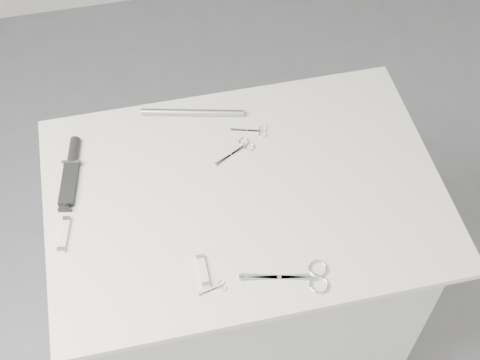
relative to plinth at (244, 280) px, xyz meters
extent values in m
cube|color=slate|center=(0.00, 0.00, -0.46)|extent=(4.00, 4.00, 0.01)
cube|color=silver|center=(0.00, 0.00, 0.00)|extent=(0.90, 0.60, 0.90)
cube|color=beige|center=(0.00, 0.00, 0.46)|extent=(1.00, 0.70, 0.02)
cube|color=silver|center=(0.02, -0.26, 0.47)|extent=(0.18, 0.07, 0.00)
cylinder|color=silver|center=(0.02, -0.26, 0.47)|extent=(0.01, 0.01, 0.00)
torus|color=silver|center=(0.12, -0.26, 0.47)|extent=(0.05, 0.05, 0.01)
torus|color=silver|center=(0.11, -0.30, 0.47)|extent=(0.05, 0.05, 0.01)
cube|color=silver|center=(-0.01, 0.12, 0.47)|extent=(0.10, 0.06, 0.00)
cylinder|color=silver|center=(-0.01, 0.12, 0.47)|extent=(0.01, 0.01, 0.00)
torus|color=silver|center=(0.03, 0.16, 0.47)|extent=(0.03, 0.03, 0.00)
torus|color=silver|center=(0.04, 0.14, 0.47)|extent=(0.03, 0.03, 0.00)
cube|color=silver|center=(0.05, 0.19, 0.47)|extent=(0.09, 0.04, 0.00)
cylinder|color=silver|center=(0.05, 0.19, 0.47)|extent=(0.00, 0.00, 0.00)
torus|color=silver|center=(0.09, 0.19, 0.47)|extent=(0.02, 0.02, 0.00)
torus|color=silver|center=(0.09, 0.17, 0.47)|extent=(0.02, 0.02, 0.00)
cube|color=silver|center=(-0.14, -0.26, 0.47)|extent=(0.06, 0.02, 0.00)
cylinder|color=silver|center=(-0.14, -0.26, 0.47)|extent=(0.00, 0.00, 0.00)
torus|color=silver|center=(-0.11, -0.24, 0.47)|extent=(0.02, 0.02, 0.00)
torus|color=silver|center=(-0.11, -0.26, 0.47)|extent=(0.02, 0.02, 0.00)
cube|color=black|center=(-0.43, 0.11, 0.48)|extent=(0.06, 0.14, 0.02)
cube|color=gray|center=(-0.42, 0.18, 0.48)|extent=(0.05, 0.02, 0.02)
cylinder|color=black|center=(-0.41, 0.22, 0.48)|extent=(0.04, 0.08, 0.03)
cube|color=beige|center=(-0.45, -0.04, 0.48)|extent=(0.04, 0.10, 0.01)
cube|color=silver|center=(-0.44, 0.01, 0.48)|extent=(0.02, 0.02, 0.01)
cube|color=silver|center=(-0.46, -0.08, 0.48)|extent=(0.02, 0.02, 0.01)
cube|color=beige|center=(-0.14, -0.21, 0.48)|extent=(0.02, 0.08, 0.01)
cube|color=silver|center=(-0.14, -0.17, 0.48)|extent=(0.02, 0.01, 0.01)
cube|color=silver|center=(-0.14, -0.24, 0.48)|extent=(0.02, 0.01, 0.01)
cylinder|color=gray|center=(-0.08, 0.28, 0.48)|extent=(0.28, 0.08, 0.02)
camera|label=1|loc=(-0.22, -0.96, 1.84)|focal=50.00mm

